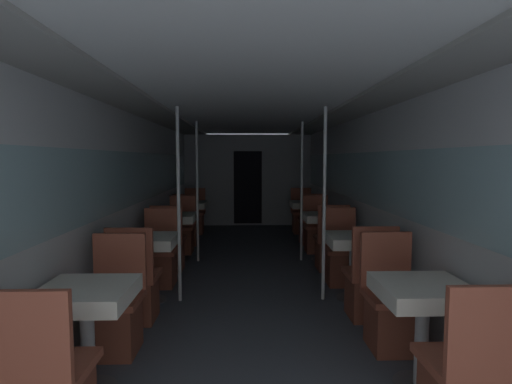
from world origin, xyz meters
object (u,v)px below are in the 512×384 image
support_pole_right_1 (324,205)px  chair_right_far_3 (302,219)px  support_pole_left_2 (197,192)px  chair_right_far_2 (316,234)px  chair_right_near_2 (331,249)px  dining_table_left_0 (86,303)px  dining_table_right_1 (354,245)px  dining_table_right_2 (323,221)px  chair_right_near_3 (310,228)px  chair_left_near_3 (187,229)px  chair_left_far_0 (115,317)px  chair_left_near_1 (135,291)px  chair_right_far_1 (341,260)px  dining_table_right_0 (423,299)px  dining_table_left_3 (191,208)px  chair_right_near_1 (368,289)px  chair_left_far_1 (160,262)px  chair_left_near_2 (169,250)px  dining_table_left_1 (148,246)px  support_pole_left_1 (179,205)px  support_pole_right_2 (302,192)px  dining_table_left_2 (175,221)px  chair_left_far_3 (194,220)px  dining_table_right_3 (306,207)px  chair_left_far_2 (182,235)px

support_pole_right_1 → chair_right_far_3: bearing=85.2°
support_pole_left_2 → chair_right_far_2: size_ratio=2.25×
chair_right_near_2 → dining_table_left_0: bearing=-128.1°
dining_table_right_1 → dining_table_right_2: bearing=90.0°
chair_right_near_2 → chair_right_near_3: size_ratio=1.00×
dining_table_left_0 → chair_left_near_3: size_ratio=0.77×
chair_left_far_0 → chair_left_near_1: (0.00, 0.60, 0.00)m
chair_right_far_1 → dining_table_right_0: bearing=90.0°
dining_table_left_3 → chair_right_near_1: bearing=-60.5°
chair_left_far_1 → dining_table_left_3: size_ratio=1.30×
dining_table_right_0 → chair_right_near_1: bearing=90.0°
chair_right_near_1 → dining_table_left_0: bearing=-152.7°
chair_right_far_1 → dining_table_left_0: bearing=45.1°
chair_right_near_3 → chair_right_far_3: (0.00, 1.07, 0.00)m
chair_left_near_1 → chair_left_near_2: size_ratio=1.00×
support_pole_right_1 → chair_right_far_2: bearing=81.6°
dining_table_left_1 → support_pole_left_1: 0.54m
dining_table_left_1 → chair_left_near_2: (0.00, 1.14, -0.31)m
support_pole_right_2 → dining_table_left_2: bearing=180.0°
dining_table_left_1 → chair_right_near_3: (2.20, 2.81, -0.31)m
support_pole_right_1 → dining_table_right_0: bearing=-78.9°
chair_left_near_3 → chair_left_far_3: bearing=90.0°
chair_left_near_1 → chair_left_far_3: bearing=90.0°
dining_table_left_1 → chair_right_far_1: size_ratio=0.77×
chair_right_near_1 → chair_right_far_3: same height
support_pole_left_2 → support_pole_right_1: same height
chair_left_near_2 → dining_table_right_2: 2.29m
support_pole_left_2 → chair_left_near_3: (-0.33, 1.14, -0.75)m
chair_left_far_1 → dining_table_left_2: 1.18m
dining_table_left_0 → dining_table_right_1: same height
support_pole_left_2 → dining_table_left_3: size_ratio=2.93×
dining_table_right_3 → chair_right_far_3: (0.00, 0.54, -0.31)m
support_pole_left_1 → dining_table_right_3: 3.86m
chair_right_far_3 → chair_left_far_2: bearing=37.3°
chair_left_far_3 → chair_right_near_3: size_ratio=1.00×
dining_table_left_0 → dining_table_right_1: (2.20, 1.67, 0.00)m
support_pole_left_1 → dining_table_left_0: bearing=-101.1°
dining_table_right_0 → chair_left_far_2: bearing=119.5°
chair_left_far_3 → chair_right_near_2: 3.52m
chair_right_far_1 → support_pole_right_2: (-0.33, 1.14, 0.75)m
chair_right_far_2 → chair_right_far_3: (0.00, 1.67, 0.00)m
dining_table_right_0 → chair_right_near_2: chair_right_near_2 is taller
dining_table_right_3 → support_pole_right_1: bearing=-95.6°
dining_table_left_2 → support_pole_left_2: 0.54m
dining_table_left_1 → dining_table_right_3: same height
chair_left_near_2 → chair_right_far_1: 2.28m
dining_table_right_2 → chair_right_far_3: bearing=90.0°
dining_table_left_3 → chair_right_near_1: (2.20, -3.88, -0.31)m
dining_table_left_1 → dining_table_right_0: same height
chair_left_near_3 → chair_right_far_1: bearing=-45.9°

